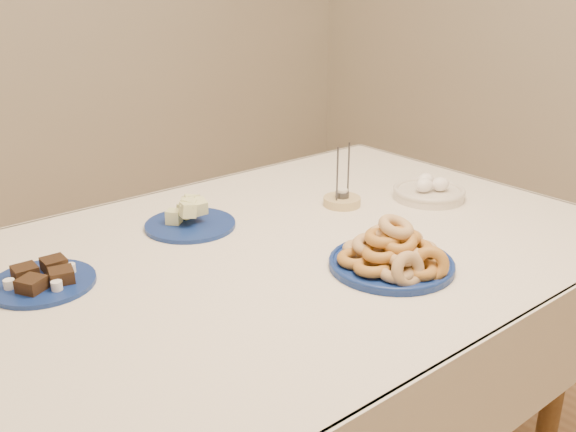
% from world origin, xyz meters
% --- Properties ---
extents(dining_table, '(1.71, 1.11, 0.75)m').
position_xyz_m(dining_table, '(0.00, 0.00, 0.64)').
color(dining_table, brown).
rests_on(dining_table, ground).
extents(donut_platter, '(0.36, 0.36, 0.13)m').
position_xyz_m(donut_platter, '(0.14, -0.25, 0.78)').
color(donut_platter, navy).
rests_on(donut_platter, dining_table).
extents(melon_plate, '(0.24, 0.24, 0.08)m').
position_xyz_m(melon_plate, '(-0.08, 0.25, 0.78)').
color(melon_plate, navy).
rests_on(melon_plate, dining_table).
extents(brownie_plate, '(0.25, 0.25, 0.04)m').
position_xyz_m(brownie_plate, '(-0.49, 0.17, 0.76)').
color(brownie_plate, navy).
rests_on(brownie_plate, dining_table).
extents(candle_holder, '(0.13, 0.13, 0.18)m').
position_xyz_m(candle_holder, '(0.33, 0.12, 0.77)').
color(candle_holder, tan).
rests_on(candle_holder, dining_table).
extents(egg_bowl, '(0.25, 0.25, 0.07)m').
position_xyz_m(egg_bowl, '(0.57, -0.00, 0.77)').
color(egg_bowl, beige).
rests_on(egg_bowl, dining_table).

